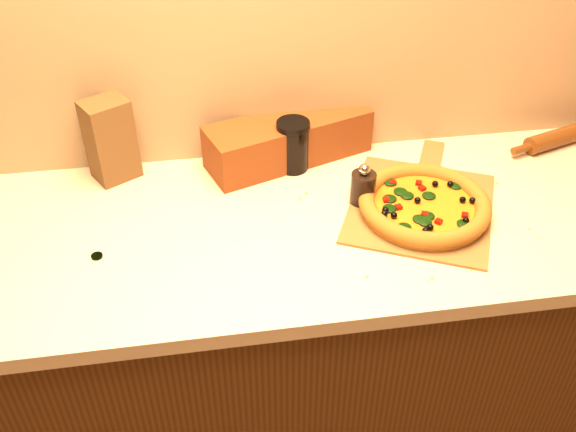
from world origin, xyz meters
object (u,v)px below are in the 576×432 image
(pizza, at_px, (424,205))
(dark_jar, at_px, (293,145))
(pizza_peel, at_px, (421,204))
(pepper_grinder, at_px, (363,188))
(rolling_pin, at_px, (564,136))

(pizza, height_order, dark_jar, dark_jar)
(pizza_peel, relative_size, pepper_grinder, 4.67)
(pizza_peel, distance_m, dark_jar, 0.37)
(pizza_peel, relative_size, rolling_pin, 1.51)
(pizza_peel, height_order, dark_jar, dark_jar)
(rolling_pin, bearing_deg, pizza_peel, -155.85)
(pepper_grinder, height_order, rolling_pin, pepper_grinder)
(pizza_peel, bearing_deg, rolling_pin, 49.26)
(pizza_peel, relative_size, pizza, 1.71)
(pizza_peel, xyz_separation_m, pepper_grinder, (-0.15, 0.03, 0.05))
(pizza_peel, xyz_separation_m, dark_jar, (-0.30, 0.22, 0.07))
(pepper_grinder, distance_m, dark_jar, 0.24)
(pizza_peel, bearing_deg, dark_jar, 168.41)
(pizza, bearing_deg, pepper_grinder, 154.91)
(rolling_pin, xyz_separation_m, dark_jar, (-0.79, -0.00, 0.05))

